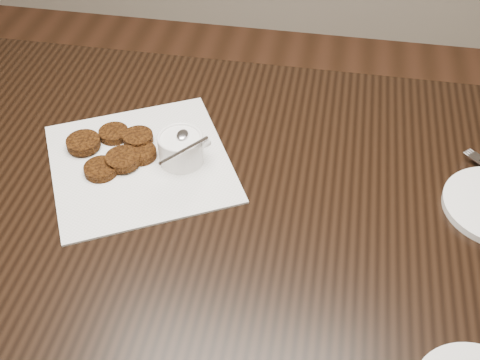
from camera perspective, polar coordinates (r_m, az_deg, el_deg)
name	(u,v)px	position (r m, az deg, el deg)	size (l,w,h in m)	color
table	(190,299)	(1.42, -4.76, -11.24)	(1.34, 0.86, 0.75)	black
napkin	(140,163)	(1.18, -9.51, 1.64)	(0.34, 0.34, 0.00)	white
sauce_ramekin	(180,136)	(1.13, -5.78, 4.21)	(0.11, 0.11, 0.12)	white
patty_cluster	(121,150)	(1.20, -11.31, 2.83)	(0.23, 0.23, 0.02)	#552B0B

